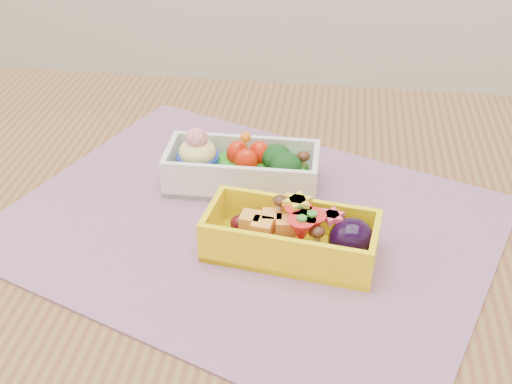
# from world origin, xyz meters

# --- Properties ---
(table) EXTENTS (1.20, 0.80, 0.75)m
(table) POSITION_xyz_m (0.00, 0.00, 0.65)
(table) COLOR brown
(table) RESTS_ON ground
(placemat) EXTENTS (0.60, 0.53, 0.00)m
(placemat) POSITION_xyz_m (-0.04, 0.03, 0.75)
(placemat) COLOR #A2708D
(placemat) RESTS_ON table
(bento_white) EXTENTS (0.17, 0.08, 0.07)m
(bento_white) POSITION_xyz_m (-0.06, 0.10, 0.78)
(bento_white) COLOR silver
(bento_white) RESTS_ON placemat
(bento_yellow) EXTENTS (0.18, 0.10, 0.06)m
(bento_yellow) POSITION_xyz_m (0.01, -0.01, 0.78)
(bento_yellow) COLOR yellow
(bento_yellow) RESTS_ON placemat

